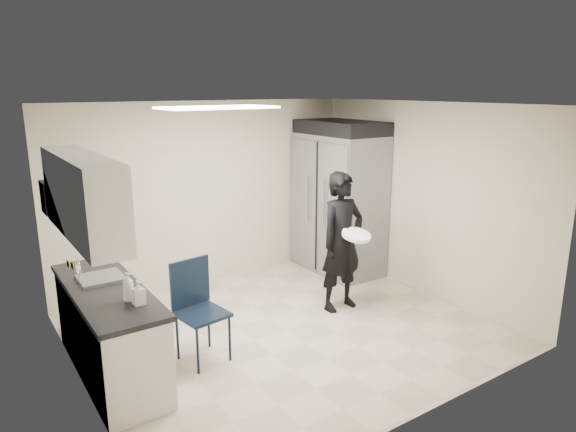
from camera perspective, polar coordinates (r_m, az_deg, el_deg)
floor at (r=6.19m, az=-0.23°, el=-12.54°), size 4.50×4.50×0.00m
ceiling at (r=5.53m, az=-0.26°, el=12.28°), size 4.50×4.50×0.00m
back_wall at (r=7.43m, az=-8.87°, el=2.49°), size 4.50×0.00×4.50m
left_wall at (r=4.90m, az=-22.76°, el=-4.60°), size 0.00×4.00×4.00m
right_wall at (r=7.19m, az=14.84°, el=1.79°), size 0.00×4.00×4.00m
ceiling_panel at (r=5.58m, az=-7.85°, el=11.86°), size 1.20×0.60×0.02m
lower_counter at (r=5.46m, az=-19.18°, el=-12.21°), size 0.60×1.90×0.86m
countertop at (r=5.28m, az=-19.58°, el=-7.77°), size 0.64×1.95×0.05m
sink at (r=5.52m, az=-20.04°, el=-7.02°), size 0.42×0.40×0.14m
faucet at (r=5.43m, az=-22.22°, el=-5.88°), size 0.02×0.02×0.24m
upper_cabinets at (r=4.99m, az=-21.85°, el=2.08°), size 0.35×1.80×0.75m
towel_dispenser at (r=6.13m, az=-24.63°, el=1.93°), size 0.22×0.30×0.35m
notice_sticker_left at (r=5.02m, az=-22.84°, el=-5.14°), size 0.00×0.12×0.07m
notice_sticker_right at (r=5.22m, az=-23.25°, el=-4.92°), size 0.00×0.12×0.07m
commercial_fridge at (r=7.84m, az=5.70°, el=1.34°), size 0.80×1.35×2.10m
fridge_compressor at (r=7.67m, az=5.91°, el=9.75°), size 0.80×1.35×0.20m
folding_chair at (r=5.43m, az=-9.49°, el=-10.72°), size 0.52×0.52×1.03m
man_tuxedo at (r=6.50m, az=6.02°, el=-2.87°), size 0.67×0.46×1.78m
bucket_lid at (r=6.28m, az=7.60°, el=-2.11°), size 0.37×0.37×0.04m
soap_bottle_a at (r=4.85m, az=-17.33°, el=-7.53°), size 0.14×0.14×0.27m
soap_bottle_b at (r=4.76m, az=-16.28°, el=-8.17°), size 0.10×0.11×0.22m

